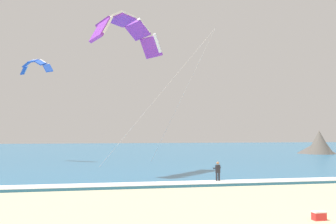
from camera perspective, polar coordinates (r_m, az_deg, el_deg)
name	(u,v)px	position (r m, az deg, el deg)	size (l,w,h in m)	color
sea	(140,150)	(88.87, -3.95, -5.43)	(200.00, 120.00, 0.20)	teal
surf_foam	(248,181)	(31.64, 11.21, -9.56)	(200.00, 2.02, 0.04)	white
surfboard	(218,184)	(31.37, 7.07, -10.01)	(0.50, 1.42, 0.09)	#239EC6
kitesurfer	(218,171)	(31.29, 7.04, -8.34)	(0.55, 0.53, 1.69)	#232328
kite_primary	(126,29)	(36.73, -5.93, 11.54)	(9.76, 9.06, 13.25)	purple
kite_distant	(35,65)	(54.31, -18.33, 6.31)	(4.36, 3.90, 1.91)	blue
headland_right	(319,146)	(76.72, 20.51, -4.55)	(7.50, 8.05, 4.36)	#665B51
cooler_box	(319,216)	(19.65, 20.55, -13.55)	(0.58, 0.38, 0.40)	red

